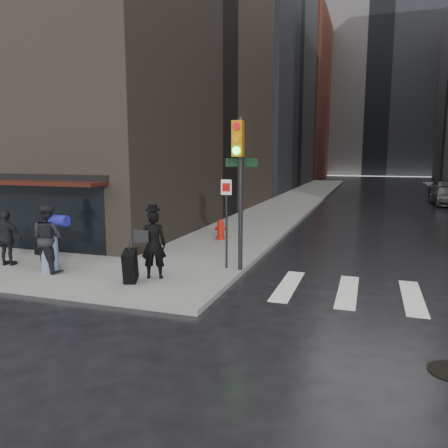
# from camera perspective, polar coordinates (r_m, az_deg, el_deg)

# --- Properties ---
(ground) EXTENTS (140.00, 140.00, 0.00)m
(ground) POSITION_cam_1_polar(r_m,az_deg,el_deg) (12.54, -8.59, -7.75)
(ground) COLOR black
(ground) RESTS_ON ground
(sidewalk_left) EXTENTS (4.00, 50.00, 0.15)m
(sidewalk_left) POSITION_cam_1_polar(r_m,az_deg,el_deg) (38.24, 10.14, 3.53)
(sidewalk_left) COLOR slate
(sidewalk_left) RESTS_ON ground
(crosswalk) EXTENTS (8.50, 3.00, 0.01)m
(crosswalk) POSITION_cam_1_polar(r_m,az_deg,el_deg) (12.36, 27.15, -8.88)
(crosswalk) COLOR silver
(crosswalk) RESTS_ON ground
(bldg_left_mid) EXTENTS (22.00, 24.00, 34.00)m
(bldg_left_mid) POSITION_cam_1_polar(r_m,az_deg,el_deg) (53.78, -2.45, 23.37)
(bldg_left_mid) COLOR slate
(bldg_left_mid) RESTS_ON ground
(bldg_left_far) EXTENTS (22.00, 20.00, 26.00)m
(bldg_left_far) POSITION_cam_1_polar(r_m,az_deg,el_deg) (75.59, 4.35, 16.06)
(bldg_left_far) COLOR brown
(bldg_left_far) RESTS_ON ground
(bldg_distant) EXTENTS (40.00, 12.00, 32.00)m
(bldg_distant) POSITION_cam_1_polar(r_m,az_deg,el_deg) (89.54, 19.45, 16.40)
(bldg_distant) COLOR slate
(bldg_distant) RESTS_ON ground
(storefront) EXTENTS (8.40, 1.11, 2.83)m
(storefront) POSITION_cam_1_polar(r_m,az_deg,el_deg) (17.84, -26.28, 2.36)
(storefront) COLOR black
(storefront) RESTS_ON ground
(man_overcoat) EXTENTS (1.08, 1.36, 2.12)m
(man_overcoat) POSITION_cam_1_polar(r_m,az_deg,el_deg) (12.32, -9.80, -3.08)
(man_overcoat) COLOR black
(man_overcoat) RESTS_ON ground
(man_jeans) EXTENTS (1.42, 1.00, 2.02)m
(man_jeans) POSITION_cam_1_polar(r_m,az_deg,el_deg) (13.91, -21.93, -1.72)
(man_jeans) COLOR black
(man_jeans) RESTS_ON ground
(man_greycoat) EXTENTS (1.06, 0.54, 1.73)m
(man_greycoat) POSITION_cam_1_polar(r_m,az_deg,el_deg) (15.28, -26.46, -1.68)
(man_greycoat) COLOR black
(man_greycoat) RESTS_ON ground
(traffic_light) EXTENTS (1.13, 0.54, 4.53)m
(traffic_light) POSITION_cam_1_polar(r_m,az_deg,el_deg) (12.84, 1.87, 6.67)
(traffic_light) COLOR black
(traffic_light) RESTS_ON ground
(fire_hydrant) EXTENTS (0.47, 0.36, 0.83)m
(fire_hydrant) POSITION_cam_1_polar(r_m,az_deg,el_deg) (18.04, -0.46, -0.84)
(fire_hydrant) COLOR #A9160A
(fire_hydrant) RESTS_ON ground
(parked_car_3) EXTENTS (2.09, 4.68, 1.33)m
(parked_car_3) POSITION_cam_1_polar(r_m,az_deg,el_deg) (35.73, 27.03, 3.28)
(parked_car_3) COLOR #515257
(parked_car_3) RESTS_ON ground
(parked_car_4) EXTENTS (2.27, 4.74, 1.56)m
(parked_car_4) POSITION_cam_1_polar(r_m,az_deg,el_deg) (41.29, 26.80, 4.08)
(parked_car_4) COLOR #4D4E53
(parked_car_4) RESTS_ON ground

